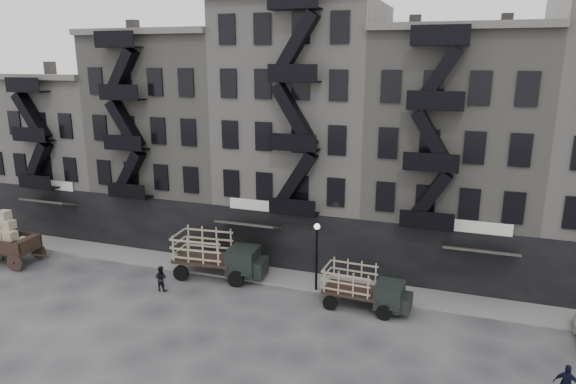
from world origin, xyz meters
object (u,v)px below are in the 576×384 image
(stake_truck_west, at_px, (217,252))
(stake_truck_east, at_px, (364,285))
(policeman, at_px, (566,384))
(wagon, at_px, (4,234))
(pedestrian_mid, at_px, (161,278))

(stake_truck_west, xyz_separation_m, stake_truck_east, (9.58, -1.13, -0.30))
(stake_truck_west, bearing_deg, policeman, -23.53)
(stake_truck_west, distance_m, stake_truck_east, 9.65)
(stake_truck_west, bearing_deg, stake_truck_east, -11.41)
(wagon, bearing_deg, policeman, -9.84)
(stake_truck_east, bearing_deg, wagon, -173.43)
(stake_truck_east, relative_size, pedestrian_mid, 3.13)
(wagon, bearing_deg, stake_truck_east, 0.18)
(stake_truck_east, distance_m, policeman, 10.70)
(stake_truck_west, relative_size, pedestrian_mid, 3.84)
(stake_truck_west, bearing_deg, pedestrian_mid, -133.28)
(policeman, bearing_deg, wagon, 2.18)
(wagon, distance_m, stake_truck_west, 14.85)
(pedestrian_mid, height_order, policeman, policeman)
(pedestrian_mid, relative_size, policeman, 0.93)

